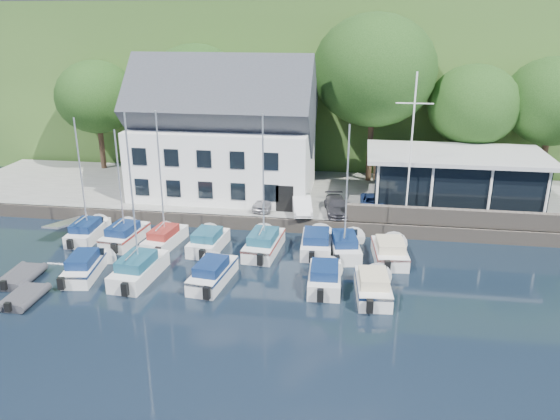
# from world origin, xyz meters

# --- Properties ---
(ground) EXTENTS (180.00, 180.00, 0.00)m
(ground) POSITION_xyz_m (0.00, 0.00, 0.00)
(ground) COLOR black
(ground) RESTS_ON ground
(quay) EXTENTS (60.00, 13.00, 1.00)m
(quay) POSITION_xyz_m (0.00, 17.50, 0.50)
(quay) COLOR gray
(quay) RESTS_ON ground
(quay_face) EXTENTS (60.00, 0.30, 1.00)m
(quay_face) POSITION_xyz_m (0.00, 11.00, 0.50)
(quay_face) COLOR #61584E
(quay_face) RESTS_ON ground
(hillside) EXTENTS (160.00, 75.00, 16.00)m
(hillside) POSITION_xyz_m (0.00, 62.00, 8.00)
(hillside) COLOR #31521E
(hillside) RESTS_ON ground
(field_patch) EXTENTS (50.00, 30.00, 0.30)m
(field_patch) POSITION_xyz_m (8.00, 70.00, 16.15)
(field_patch) COLOR #505B2D
(field_patch) RESTS_ON hillside
(harbor_building) EXTENTS (14.40, 8.20, 8.70)m
(harbor_building) POSITION_xyz_m (-7.00, 16.50, 5.35)
(harbor_building) COLOR white
(harbor_building) RESTS_ON quay
(club_pavilion) EXTENTS (13.20, 7.20, 4.10)m
(club_pavilion) POSITION_xyz_m (11.00, 16.00, 3.05)
(club_pavilion) COLOR black
(club_pavilion) RESTS_ON quay
(seawall) EXTENTS (18.00, 0.50, 1.20)m
(seawall) POSITION_xyz_m (12.00, 11.40, 1.60)
(seawall) COLOR #61584E
(seawall) RESTS_ON quay
(gangway) EXTENTS (1.20, 6.00, 1.40)m
(gangway) POSITION_xyz_m (-16.50, 9.00, 0.00)
(gangway) COLOR silver
(gangway) RESTS_ON ground
(car_silver) EXTENTS (1.73, 3.53, 1.16)m
(car_silver) POSITION_xyz_m (-3.03, 13.07, 1.58)
(car_silver) COLOR #A5A5AA
(car_silver) RESTS_ON quay
(car_white) EXTENTS (2.03, 4.03, 1.27)m
(car_white) POSITION_xyz_m (-0.23, 12.50, 1.63)
(car_white) COLOR silver
(car_white) RESTS_ON quay
(car_dgrey) EXTENTS (2.23, 4.09, 1.12)m
(car_dgrey) POSITION_xyz_m (2.32, 12.77, 1.56)
(car_dgrey) COLOR #313036
(car_dgrey) RESTS_ON quay
(car_blue) EXTENTS (1.46, 3.61, 1.23)m
(car_blue) POSITION_xyz_m (4.97, 13.58, 1.62)
(car_blue) COLOR navy
(car_blue) RESTS_ON quay
(flagpole) EXTENTS (2.48, 0.20, 10.31)m
(flagpole) POSITION_xyz_m (7.26, 12.08, 6.16)
(flagpole) COLOR white
(flagpole) RESTS_ON quay
(tree_0) EXTENTS (7.34, 7.34, 10.03)m
(tree_0) POSITION_xyz_m (-20.30, 22.12, 6.01)
(tree_0) COLOR black
(tree_0) RESTS_ON quay
(tree_1) EXTENTS (8.44, 8.44, 11.54)m
(tree_1) POSITION_xyz_m (-10.69, 21.76, 6.77)
(tree_1) COLOR black
(tree_1) RESTS_ON quay
(tree_2) EXTENTS (7.40, 7.40, 10.11)m
(tree_2) POSITION_xyz_m (-3.84, 22.61, 6.06)
(tree_2) COLOR black
(tree_2) RESTS_ON quay
(tree_3) EXTENTS (10.31, 10.31, 14.09)m
(tree_3) POSITION_xyz_m (4.66, 21.75, 8.04)
(tree_3) COLOR black
(tree_3) RESTS_ON quay
(tree_4) EXTENTS (7.42, 7.42, 10.15)m
(tree_4) POSITION_xyz_m (12.84, 21.43, 6.07)
(tree_4) COLOR black
(tree_4) RESTS_ON quay
(tree_5) EXTENTS (7.88, 7.88, 10.77)m
(tree_5) POSITION_xyz_m (19.03, 21.81, 6.39)
(tree_5) COLOR black
(tree_5) RESTS_ON quay
(boat_r1_0) EXTENTS (2.15, 6.07, 8.31)m
(boat_r1_0) POSITION_xyz_m (-14.70, 7.72, 4.15)
(boat_r1_0) COLOR silver
(boat_r1_0) RESTS_ON ground
(boat_r1_1) EXTENTS (2.57, 6.04, 8.54)m
(boat_r1_1) POSITION_xyz_m (-11.84, 7.41, 4.27)
(boat_r1_1) COLOR silver
(boat_r1_1) RESTS_ON ground
(boat_r1_2) EXTENTS (2.49, 6.06, 8.32)m
(boat_r1_2) POSITION_xyz_m (-8.93, 7.30, 4.16)
(boat_r1_2) COLOR silver
(boat_r1_2) RESTS_ON ground
(boat_r1_3) EXTENTS (2.46, 5.57, 1.43)m
(boat_r1_3) POSITION_xyz_m (-5.86, 7.13, 0.71)
(boat_r1_3) COLOR silver
(boat_r1_3) RESTS_ON ground
(boat_r1_4) EXTENTS (2.58, 6.55, 9.28)m
(boat_r1_4) POSITION_xyz_m (-2.12, 7.24, 4.64)
(boat_r1_4) COLOR silver
(boat_r1_4) RESTS_ON ground
(boat_r1_5) EXTENTS (2.39, 5.88, 1.45)m
(boat_r1_5) POSITION_xyz_m (1.28, 7.94, 0.72)
(boat_r1_5) COLOR silver
(boat_r1_5) RESTS_ON ground
(boat_r1_6) EXTENTS (2.89, 6.38, 8.65)m
(boat_r1_6) POSITION_xyz_m (3.13, 7.80, 4.32)
(boat_r1_6) COLOR silver
(boat_r1_6) RESTS_ON ground
(boat_r1_7) EXTENTS (2.66, 5.76, 1.46)m
(boat_r1_7) POSITION_xyz_m (6.02, 7.17, 0.73)
(boat_r1_7) COLOR silver
(boat_r1_7) RESTS_ON ground
(boat_r2_0) EXTENTS (2.54, 6.15, 1.44)m
(boat_r2_0) POSITION_xyz_m (-12.12, 2.33, 0.72)
(boat_r2_0) COLOR silver
(boat_r2_0) RESTS_ON ground
(boat_r2_1) EXTENTS (2.58, 6.73, 9.59)m
(boat_r2_1) POSITION_xyz_m (-8.75, 2.35, 4.80)
(boat_r2_1) COLOR silver
(boat_r2_1) RESTS_ON ground
(boat_r2_2) EXTENTS (2.56, 6.25, 1.47)m
(boat_r2_2) POSITION_xyz_m (-4.31, 2.48, 0.74)
(boat_r2_2) COLOR silver
(boat_r2_2) RESTS_ON ground
(boat_r2_3) EXTENTS (2.20, 5.50, 1.49)m
(boat_r2_3) POSITION_xyz_m (2.19, 2.90, 0.75)
(boat_r2_3) COLOR silver
(boat_r2_3) RESTS_ON ground
(boat_r2_4) EXTENTS (2.43, 5.80, 1.52)m
(boat_r2_4) POSITION_xyz_m (4.91, 2.19, 0.76)
(boat_r2_4) COLOR silver
(boat_r2_4) RESTS_ON ground
(dinghy_0) EXTENTS (2.02, 3.25, 0.74)m
(dinghy_0) POSITION_xyz_m (-15.54, 0.99, 0.37)
(dinghy_0) COLOR #343539
(dinghy_0) RESTS_ON ground
(dinghy_1) EXTENTS (1.79, 2.96, 0.69)m
(dinghy_1) POSITION_xyz_m (-13.91, -1.25, 0.34)
(dinghy_1) COLOR #343539
(dinghy_1) RESTS_ON ground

